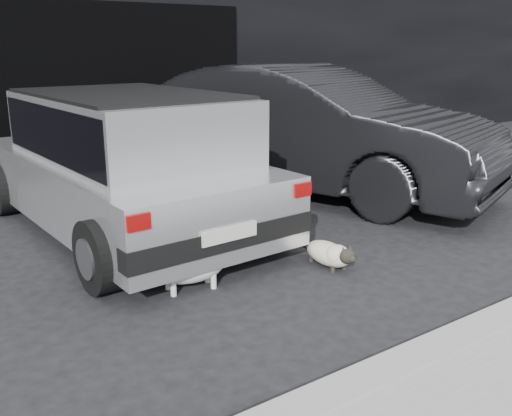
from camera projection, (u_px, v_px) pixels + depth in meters
ground at (201, 253)px, 5.61m from camera, size 80.00×80.00×0.00m
building_facade at (80, 14)px, 10.20m from camera, size 34.00×4.00×5.00m
garage_opening at (128, 89)px, 8.94m from camera, size 4.00×0.10×2.60m
curb at (502, 321)px, 4.10m from camera, size 18.00×0.25×0.12m
silver_hatchback at (124, 157)px, 6.06m from camera, size 2.19×4.18×1.51m
second_car at (305, 129)px, 7.81m from camera, size 3.52×5.54×1.72m
cat_siamese at (331, 254)px, 5.22m from camera, size 0.30×0.81×0.28m
cat_white at (195, 266)px, 4.75m from camera, size 0.88×0.39×0.41m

